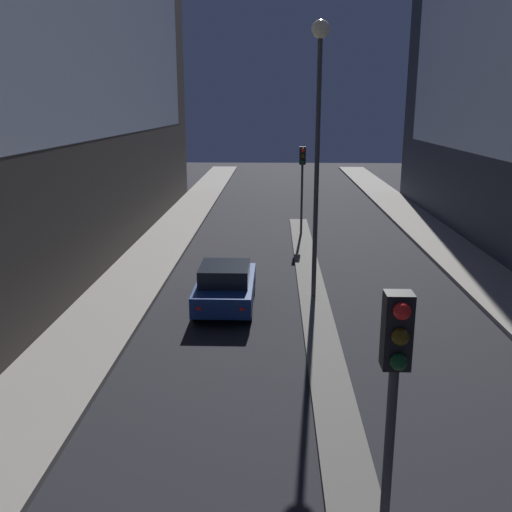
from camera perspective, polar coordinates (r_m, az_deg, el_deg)
The scene contains 5 objects.
median_strip at distance 19.64m, azimuth 5.89°, elevation -4.81°, with size 1.00×29.64×0.11m.
traffic_light_near at distance 6.99m, azimuth 13.57°, elevation -13.01°, with size 0.32×0.42×4.50m.
traffic_light_mid at distance 29.54m, azimuth 4.65°, elevation 8.53°, with size 0.32×0.42×4.50m.
street_lamp at distance 19.26m, azimuth 6.27°, elevation 14.60°, with size 0.59×0.59×9.14m.
car_left_lane at distance 19.15m, azimuth -3.07°, elevation -2.97°, with size 1.88×4.15×1.56m.
Camera 1 is at (-1.40, -2.63, 6.63)m, focal length 40.00 mm.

